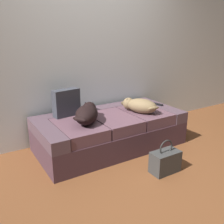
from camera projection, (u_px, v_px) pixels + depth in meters
name	position (u px, v px, depth m)	size (l,w,h in m)	color
ground_plane	(158.00, 181.00, 2.60)	(10.00, 10.00, 0.00)	brown
back_wall	(88.00, 36.00, 3.41)	(6.40, 0.10, 2.80)	silver
couch	(110.00, 131.00, 3.31)	(1.88, 0.92, 0.44)	#472F39
dog_dark	(87.00, 113.00, 2.96)	(0.47, 0.56, 0.21)	black
dog_tan	(139.00, 105.00, 3.31)	(0.39, 0.53, 0.19)	olive
tv_remote	(158.00, 104.00, 3.66)	(0.04, 0.15, 0.02)	black
throw_pillow	(66.00, 103.00, 3.16)	(0.34, 0.12, 0.34)	#383C45
handbag	(165.00, 161.00, 2.73)	(0.32, 0.18, 0.38)	#383938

